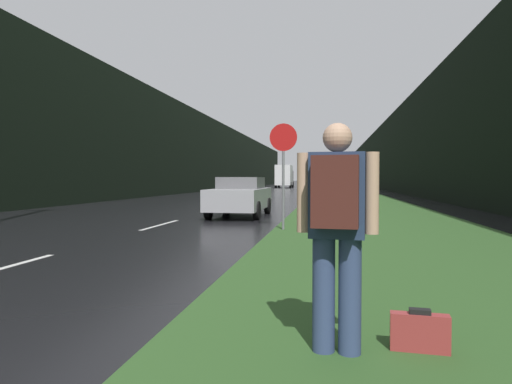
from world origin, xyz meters
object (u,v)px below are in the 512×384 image
Objects in this scene: hitchhiker_with_backpack at (337,223)px; car_passing_near at (240,196)px; delivery_truck at (284,176)px; suitcase at (420,333)px; stop_sign at (283,163)px.

hitchhiker_with_backpack is 13.48m from car_passing_near.
hitchhiker_with_backpack reaches higher than car_passing_near.
delivery_truck is (-6.85, 66.49, 0.74)m from hitchhiker_with_backpack.
car_passing_near is at bearing 112.35° from suitcase.
delivery_truck is (-3.53, 53.43, 1.05)m from car_passing_near.
hitchhiker_with_backpack is 0.41× the size of car_passing_near.
car_passing_near reaches higher than suitcase.
stop_sign is 58.08m from delivery_truck.
hitchhiker_with_backpack is at bearing -161.04° from suitcase.
car_passing_near is 0.63× the size of delivery_truck.
suitcase is 66.77m from delivery_truck.
suitcase is 0.10× the size of car_passing_near.
suitcase is (1.95, -8.52, -1.65)m from stop_sign.
car_passing_near is at bearing -86.22° from delivery_truck.
stop_sign is at bearing 115.01° from car_passing_near.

